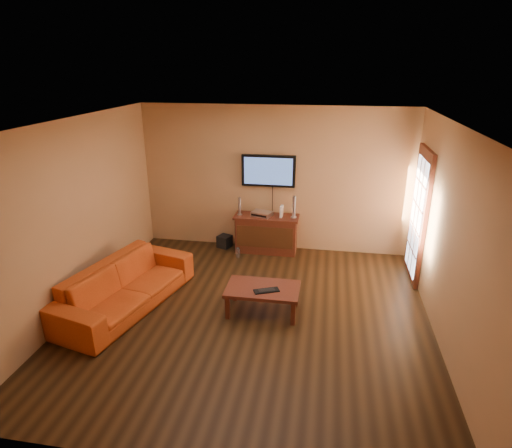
% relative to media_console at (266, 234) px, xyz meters
% --- Properties ---
extents(ground_plane, '(5.00, 5.00, 0.00)m').
position_rel_media_console_xyz_m(ground_plane, '(0.11, -2.26, -0.36)').
color(ground_plane, black).
rests_on(ground_plane, ground).
extents(room_walls, '(5.00, 5.00, 5.00)m').
position_rel_media_console_xyz_m(room_walls, '(0.11, -1.64, 1.33)').
color(room_walls, tan).
rests_on(room_walls, ground).
extents(french_door, '(0.07, 1.02, 2.22)m').
position_rel_media_console_xyz_m(french_door, '(2.56, -0.56, 0.69)').
color(french_door, '#451A0F').
rests_on(french_door, ground).
extents(media_console, '(1.20, 0.46, 0.71)m').
position_rel_media_console_xyz_m(media_console, '(0.00, 0.00, 0.00)').
color(media_console, '#451A0F').
rests_on(media_console, ground).
extents(television, '(0.99, 0.08, 0.59)m').
position_rel_media_console_xyz_m(television, '(-0.00, 0.19, 1.17)').
color(television, black).
rests_on(television, ground).
extents(coffee_table, '(1.04, 0.63, 0.39)m').
position_rel_media_console_xyz_m(coffee_table, '(0.27, -2.13, -0.02)').
color(coffee_table, '#451A0F').
rests_on(coffee_table, ground).
extents(sofa, '(1.19, 2.38, 0.89)m').
position_rel_media_console_xyz_m(sofa, '(-1.73, -2.30, 0.09)').
color(sofa, '#B94314').
rests_on(sofa, ground).
extents(speaker_left, '(0.09, 0.09, 0.34)m').
position_rel_media_console_xyz_m(speaker_left, '(-0.51, -0.02, 0.51)').
color(speaker_left, silver).
rests_on(speaker_left, media_console).
extents(speaker_right, '(0.11, 0.11, 0.41)m').
position_rel_media_console_xyz_m(speaker_right, '(0.51, 0.00, 0.54)').
color(speaker_right, silver).
rests_on(speaker_right, media_console).
extents(av_receiver, '(0.42, 0.35, 0.08)m').
position_rel_media_console_xyz_m(av_receiver, '(-0.09, -0.00, 0.39)').
color(av_receiver, silver).
rests_on(av_receiver, media_console).
extents(game_console, '(0.06, 0.16, 0.21)m').
position_rel_media_console_xyz_m(game_console, '(0.28, 0.01, 0.46)').
color(game_console, white).
rests_on(game_console, media_console).
extents(subwoofer, '(0.30, 0.30, 0.23)m').
position_rel_media_console_xyz_m(subwoofer, '(-0.83, 0.05, -0.24)').
color(subwoofer, black).
rests_on(subwoofer, ground).
extents(bottle, '(0.08, 0.08, 0.22)m').
position_rel_media_console_xyz_m(bottle, '(-0.47, -0.40, -0.26)').
color(bottle, white).
rests_on(bottle, ground).
extents(keyboard, '(0.38, 0.26, 0.02)m').
position_rel_media_console_xyz_m(keyboard, '(0.33, -2.21, 0.05)').
color(keyboard, black).
rests_on(keyboard, coffee_table).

